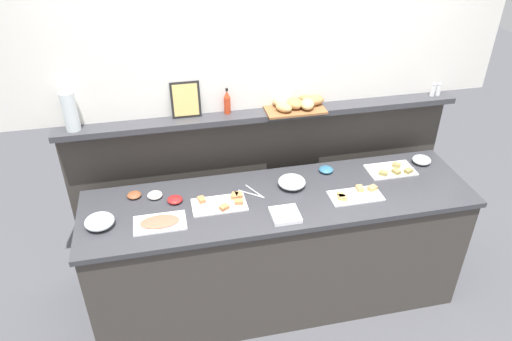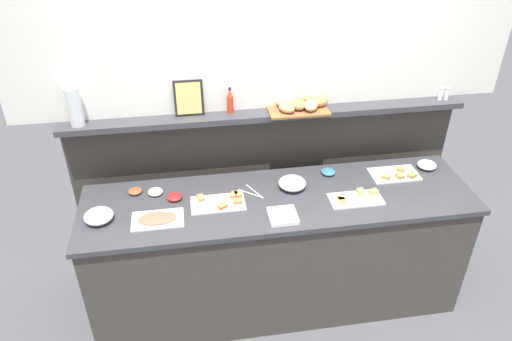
{
  "view_description": "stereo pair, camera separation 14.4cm",
  "coord_description": "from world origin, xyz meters",
  "px_view_note": "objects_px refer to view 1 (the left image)",
  "views": [
    {
      "loc": [
        -0.68,
        -2.39,
        2.72
      ],
      "look_at": [
        -0.14,
        0.1,
        1.08
      ],
      "focal_mm": 33.68,
      "sensor_mm": 36.0,
      "label": 1
    },
    {
      "loc": [
        -0.54,
        -2.42,
        2.72
      ],
      "look_at": [
        -0.14,
        0.1,
        1.08
      ],
      "focal_mm": 33.68,
      "sensor_mm": 36.0,
      "label": 2
    }
  ],
  "objects_px": {
    "sandwich_platter_rear": "(355,195)",
    "framed_picture": "(186,100)",
    "cold_cuts_platter": "(160,222)",
    "glass_bowl_small": "(422,160)",
    "condiment_bowl_teal": "(175,200)",
    "sandwich_platter_side": "(222,203)",
    "pepper_shaker": "(438,89)",
    "sandwich_platter_front": "(392,170)",
    "condiment_bowl_red": "(155,195)",
    "bread_basket": "(296,103)",
    "serving_tongs": "(253,193)",
    "glass_bowl_large": "(292,182)",
    "salt_shaker": "(433,90)",
    "napkin_stack": "(285,215)",
    "glass_bowl_medium": "(100,222)",
    "condiment_bowl_dark": "(326,170)",
    "hot_sauce_bottle": "(227,103)",
    "water_carafe": "(70,111)",
    "condiment_bowl_cream": "(134,195)"
  },
  "relations": [
    {
      "from": "sandwich_platter_rear",
      "to": "condiment_bowl_teal",
      "type": "bearing_deg",
      "value": 170.76
    },
    {
      "from": "condiment_bowl_red",
      "to": "condiment_bowl_teal",
      "type": "height_order",
      "value": "same"
    },
    {
      "from": "cold_cuts_platter",
      "to": "glass_bowl_medium",
      "type": "distance_m",
      "value": 0.35
    },
    {
      "from": "sandwich_platter_front",
      "to": "water_carafe",
      "type": "bearing_deg",
      "value": 171.47
    },
    {
      "from": "hot_sauce_bottle",
      "to": "glass_bowl_medium",
      "type": "bearing_deg",
      "value": -148.51
    },
    {
      "from": "hot_sauce_bottle",
      "to": "pepper_shaker",
      "type": "height_order",
      "value": "hot_sauce_bottle"
    },
    {
      "from": "napkin_stack",
      "to": "hot_sauce_bottle",
      "type": "relative_size",
      "value": 0.97
    },
    {
      "from": "sandwich_platter_rear",
      "to": "pepper_shaker",
      "type": "bearing_deg",
      "value": 33.77
    },
    {
      "from": "glass_bowl_large",
      "to": "framed_picture",
      "type": "distance_m",
      "value": 0.87
    },
    {
      "from": "glass_bowl_small",
      "to": "framed_picture",
      "type": "height_order",
      "value": "framed_picture"
    },
    {
      "from": "water_carafe",
      "to": "condiment_bowl_dark",
      "type": "bearing_deg",
      "value": -7.68
    },
    {
      "from": "sandwich_platter_front",
      "to": "condiment_bowl_red",
      "type": "bearing_deg",
      "value": 178.69
    },
    {
      "from": "salt_shaker",
      "to": "sandwich_platter_rear",
      "type": "bearing_deg",
      "value": -144.71
    },
    {
      "from": "sandwich_platter_front",
      "to": "bread_basket",
      "type": "height_order",
      "value": "bread_basket"
    },
    {
      "from": "sandwich_platter_side",
      "to": "bread_basket",
      "type": "xyz_separation_m",
      "value": [
        0.59,
        0.44,
        0.42
      ]
    },
    {
      "from": "glass_bowl_large",
      "to": "water_carafe",
      "type": "bearing_deg",
      "value": 165.6
    },
    {
      "from": "sandwich_platter_rear",
      "to": "sandwich_platter_front",
      "type": "xyz_separation_m",
      "value": [
        0.36,
        0.22,
        -0.0
      ]
    },
    {
      "from": "glass_bowl_medium",
      "to": "hot_sauce_bottle",
      "type": "relative_size",
      "value": 0.98
    },
    {
      "from": "sandwich_platter_rear",
      "to": "framed_picture",
      "type": "relative_size",
      "value": 1.43
    },
    {
      "from": "bread_basket",
      "to": "condiment_bowl_cream",
      "type": "bearing_deg",
      "value": -167.78
    },
    {
      "from": "sandwich_platter_front",
      "to": "condiment_bowl_teal",
      "type": "relative_size",
      "value": 3.4
    },
    {
      "from": "napkin_stack",
      "to": "glass_bowl_medium",
      "type": "bearing_deg",
      "value": 172.51
    },
    {
      "from": "sandwich_platter_side",
      "to": "sandwich_platter_front",
      "type": "distance_m",
      "value": 1.21
    },
    {
      "from": "framed_picture",
      "to": "water_carafe",
      "type": "height_order",
      "value": "water_carafe"
    },
    {
      "from": "sandwich_platter_rear",
      "to": "glass_bowl_medium",
      "type": "bearing_deg",
      "value": 178.72
    },
    {
      "from": "cold_cuts_platter",
      "to": "glass_bowl_small",
      "type": "relative_size",
      "value": 2.37
    },
    {
      "from": "sandwich_platter_rear",
      "to": "glass_bowl_medium",
      "type": "relative_size",
      "value": 1.94
    },
    {
      "from": "sandwich_platter_front",
      "to": "glass_bowl_small",
      "type": "bearing_deg",
      "value": 12.73
    },
    {
      "from": "sandwich_platter_rear",
      "to": "salt_shaker",
      "type": "height_order",
      "value": "salt_shaker"
    },
    {
      "from": "condiment_bowl_red",
      "to": "serving_tongs",
      "type": "distance_m",
      "value": 0.63
    },
    {
      "from": "condiment_bowl_cream",
      "to": "hot_sauce_bottle",
      "type": "height_order",
      "value": "hot_sauce_bottle"
    },
    {
      "from": "serving_tongs",
      "to": "condiment_bowl_red",
      "type": "bearing_deg",
      "value": 171.37
    },
    {
      "from": "condiment_bowl_teal",
      "to": "sandwich_platter_side",
      "type": "bearing_deg",
      "value": -17.88
    },
    {
      "from": "cold_cuts_platter",
      "to": "condiment_bowl_dark",
      "type": "bearing_deg",
      "value": 16.13
    },
    {
      "from": "glass_bowl_large",
      "to": "condiment_bowl_cream",
      "type": "height_order",
      "value": "glass_bowl_large"
    },
    {
      "from": "glass_bowl_small",
      "to": "pepper_shaker",
      "type": "distance_m",
      "value": 0.52
    },
    {
      "from": "sandwich_platter_front",
      "to": "salt_shaker",
      "type": "relative_size",
      "value": 3.74
    },
    {
      "from": "sandwich_platter_rear",
      "to": "salt_shaker",
      "type": "distance_m",
      "value": 1.01
    },
    {
      "from": "serving_tongs",
      "to": "salt_shaker",
      "type": "xyz_separation_m",
      "value": [
        1.38,
        0.37,
        0.43
      ]
    },
    {
      "from": "glass_bowl_large",
      "to": "framed_picture",
      "type": "bearing_deg",
      "value": 148.61
    },
    {
      "from": "cold_cuts_platter",
      "to": "glass_bowl_large",
      "type": "distance_m",
      "value": 0.89
    },
    {
      "from": "sandwich_platter_front",
      "to": "hot_sauce_bottle",
      "type": "relative_size",
      "value": 1.85
    },
    {
      "from": "condiment_bowl_cream",
      "to": "serving_tongs",
      "type": "distance_m",
      "value": 0.76
    },
    {
      "from": "bread_basket",
      "to": "framed_picture",
      "type": "height_order",
      "value": "framed_picture"
    },
    {
      "from": "condiment_bowl_teal",
      "to": "pepper_shaker",
      "type": "distance_m",
      "value": 2.0
    },
    {
      "from": "sandwich_platter_front",
      "to": "condiment_bowl_red",
      "type": "height_order",
      "value": "sandwich_platter_front"
    },
    {
      "from": "glass_bowl_large",
      "to": "pepper_shaker",
      "type": "xyz_separation_m",
      "value": [
        1.16,
        0.34,
        0.41
      ]
    },
    {
      "from": "glass_bowl_medium",
      "to": "glass_bowl_small",
      "type": "xyz_separation_m",
      "value": [
        2.19,
        0.24,
        -0.01
      ]
    },
    {
      "from": "glass_bowl_small",
      "to": "framed_picture",
      "type": "xyz_separation_m",
      "value": [
        -1.6,
        0.29,
        0.49
      ]
    },
    {
      "from": "condiment_bowl_teal",
      "to": "water_carafe",
      "type": "distance_m",
      "value": 0.83
    }
  ]
}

